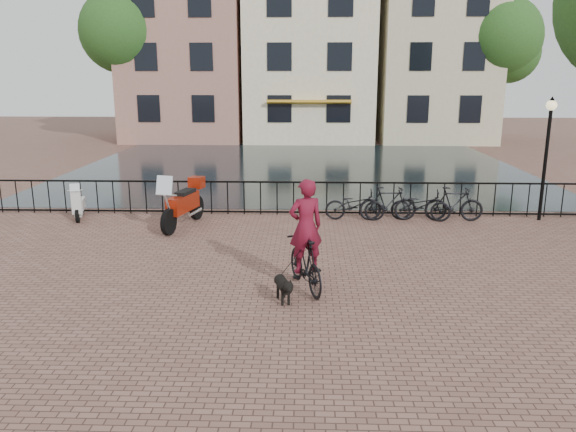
{
  "coord_description": "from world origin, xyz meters",
  "views": [
    {
      "loc": [
        0.39,
        -8.54,
        4.08
      ],
      "look_at": [
        0.0,
        3.0,
        1.2
      ],
      "focal_mm": 35.0,
      "sensor_mm": 36.0,
      "label": 1
    }
  ],
  "objects_px": {
    "motorcycle": "(183,198)",
    "lamp_post": "(548,138)",
    "cyclist": "(306,241)",
    "dog": "(283,288)",
    "scooter": "(78,199)"
  },
  "relations": [
    {
      "from": "cyclist",
      "to": "scooter",
      "type": "distance_m",
      "value": 8.63
    },
    {
      "from": "lamp_post",
      "to": "motorcycle",
      "type": "xyz_separation_m",
      "value": [
        -10.23,
        -1.11,
        -1.56
      ]
    },
    {
      "from": "motorcycle",
      "to": "scooter",
      "type": "relative_size",
      "value": 1.79
    },
    {
      "from": "dog",
      "to": "motorcycle",
      "type": "bearing_deg",
      "value": 102.81
    },
    {
      "from": "scooter",
      "to": "lamp_post",
      "type": "bearing_deg",
      "value": -14.03
    },
    {
      "from": "cyclist",
      "to": "dog",
      "type": "bearing_deg",
      "value": 38.25
    },
    {
      "from": "cyclist",
      "to": "dog",
      "type": "relative_size",
      "value": 3.09
    },
    {
      "from": "lamp_post",
      "to": "cyclist",
      "type": "xyz_separation_m",
      "value": [
        -6.82,
        -5.74,
        -1.4
      ]
    },
    {
      "from": "cyclist",
      "to": "lamp_post",
      "type": "bearing_deg",
      "value": -159.26
    },
    {
      "from": "motorcycle",
      "to": "scooter",
      "type": "distance_m",
      "value": 3.38
    },
    {
      "from": "cyclist",
      "to": "scooter",
      "type": "bearing_deg",
      "value": -58.57
    },
    {
      "from": "motorcycle",
      "to": "lamp_post",
      "type": "bearing_deg",
      "value": 20.05
    },
    {
      "from": "cyclist",
      "to": "motorcycle",
      "type": "relative_size",
      "value": 1.1
    },
    {
      "from": "dog",
      "to": "scooter",
      "type": "height_order",
      "value": "scooter"
    },
    {
      "from": "scooter",
      "to": "dog",
      "type": "bearing_deg",
      "value": -59.44
    }
  ]
}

